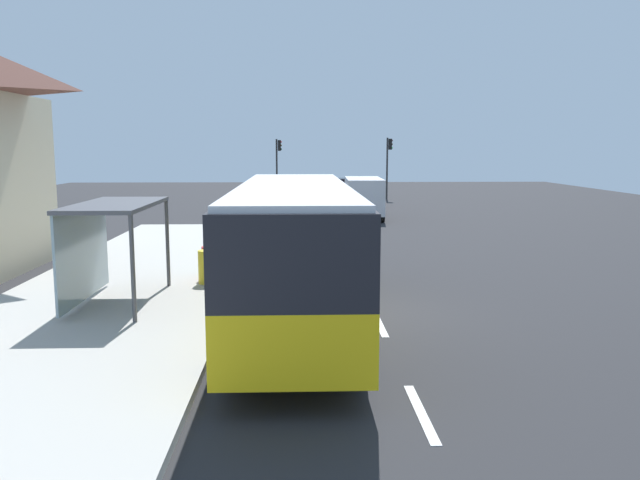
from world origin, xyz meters
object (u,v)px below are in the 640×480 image
Objects in this scene: recycling_bin_yellow at (207,267)px; traffic_light_far_side at (278,159)px; traffic_light_near_side at (388,158)px; white_van at (364,195)px; sedan_near at (344,187)px; bus at (294,244)px; sedan_far at (354,195)px; recycling_bin_green at (214,258)px; recycling_bin_red at (211,262)px; bus_shelter at (104,226)px.

traffic_light_far_side is (1.10, 32.37, 2.48)m from recycling_bin_yellow.
traffic_light_far_side is (-8.60, 0.80, -0.06)m from traffic_light_near_side.
traffic_light_near_side is 1.02× the size of traffic_light_far_side.
traffic_light_far_side is at bearing 110.68° from white_van.
sedan_near is at bearing 79.37° from recycling_bin_yellow.
sedan_far is at bearing 82.11° from bus.
recycling_bin_yellow is (-6.50, -25.40, -0.14)m from sedan_far.
white_van is 1.12× the size of traffic_light_far_side.
recycling_bin_yellow is at bearing -100.63° from sedan_near.
bus reaches higher than sedan_far.
bus is 11.60× the size of recycling_bin_green.
sedan_far is 4.73× the size of recycling_bin_red.
white_van is 5.55× the size of recycling_bin_red.
sedan_far reaches higher than recycling_bin_yellow.
sedan_near is 0.93× the size of traffic_light_near_side.
bus is 4.52m from recycling_bin_yellow.
white_van is 7.09m from sedan_far.
sedan_far is at bearing 74.84° from recycling_bin_green.
bus is 35.91m from traffic_light_near_side.
recycling_bin_green is (-6.40, -16.94, -0.69)m from white_van.
bus_shelter is at bearing -135.43° from recycling_bin_yellow.
recycling_bin_yellow is at bearing 124.79° from bus.
traffic_light_far_side is at bearing -157.06° from sedan_near.
white_van is at bearing 79.88° from bus.
traffic_light_far_side is at bearing 127.79° from sedan_far.
traffic_light_near_side is (9.70, 31.57, 2.54)m from recycling_bin_yellow.
bus_shelter is (-4.70, 1.40, 0.25)m from bus.
traffic_light_far_side is 1.17× the size of bus_shelter.
sedan_near is at bearing 90.01° from sedan_far.
traffic_light_far_side is (-5.30, 14.03, 1.79)m from white_van.
traffic_light_near_side is at bearing 62.58° from sedan_far.
traffic_light_far_side reaches higher than sedan_far.
recycling_bin_red is 1.00× the size of recycling_bin_green.
white_van is at bearing 67.23° from bus_shelter.
white_van is 18.12m from recycling_bin_green.
recycling_bin_yellow is 1.40m from recycling_bin_green.
traffic_light_far_side reaches higher than sedan_near.
bus_shelter reaches higher than recycling_bin_yellow.
white_van is at bearing -69.32° from traffic_light_far_side.
recycling_bin_yellow is (-2.49, 3.58, -1.19)m from bus.
recycling_bin_yellow is at bearing -104.36° from sedan_far.
traffic_light_far_side reaches higher than recycling_bin_red.
white_van is 13.76m from traffic_light_near_side.
recycling_bin_green is at bearing -92.04° from traffic_light_far_side.
traffic_light_far_side is (1.10, 31.67, 2.48)m from recycling_bin_red.
recycling_bin_green is at bearing 90.00° from recycling_bin_yellow.
recycling_bin_yellow and recycling_bin_green have the same top height.
recycling_bin_yellow is at bearing 44.57° from bus_shelter.
recycling_bin_yellow is 3.42m from bus_shelter.
bus is 2.30× the size of traffic_light_near_side.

